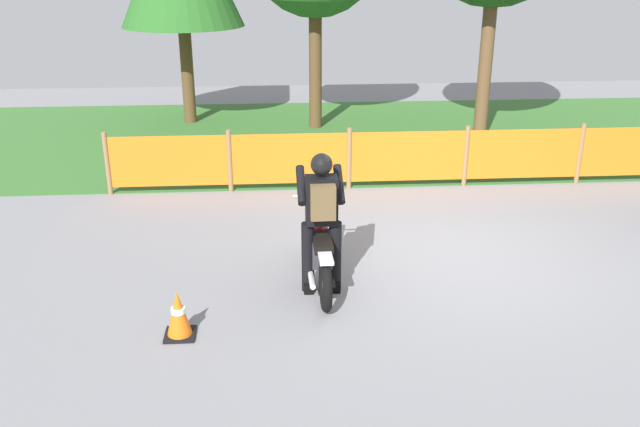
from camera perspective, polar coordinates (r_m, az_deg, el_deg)
ground at (r=9.16m, az=10.57°, el=-3.62°), size 24.00×24.00×0.02m
grass_verge at (r=14.84m, az=4.80°, el=6.56°), size 24.00×6.74×0.01m
barrier_fence at (r=11.50m, az=7.40°, el=4.77°), size 9.99×0.08×1.05m
motorcycle_lead at (r=8.16m, az=-0.02°, el=-2.90°), size 0.58×1.97×0.93m
rider_lead at (r=7.77m, az=0.13°, el=-0.19°), size 0.55×0.68×1.69m
traffic_cone at (r=7.29m, az=-11.81°, el=-8.28°), size 0.32×0.32×0.53m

